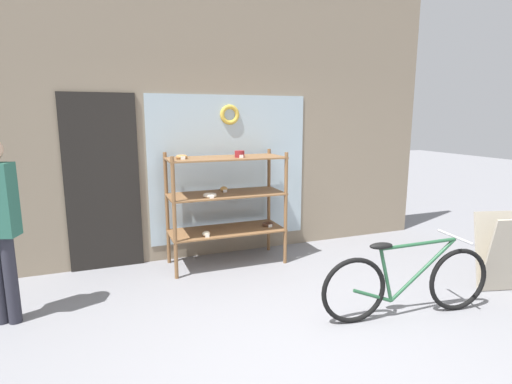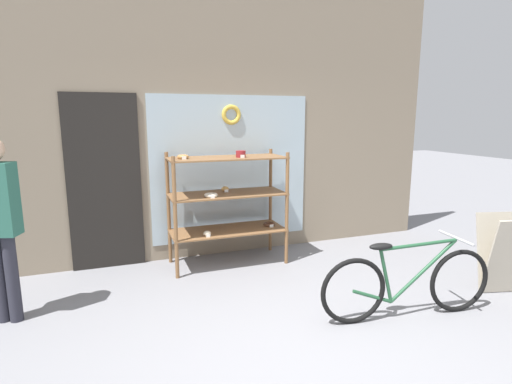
{
  "view_description": "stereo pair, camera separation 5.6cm",
  "coord_description": "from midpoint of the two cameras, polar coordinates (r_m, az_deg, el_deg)",
  "views": [
    {
      "loc": [
        -1.35,
        -2.35,
        1.83
      ],
      "look_at": [
        0.01,
        1.21,
        1.1
      ],
      "focal_mm": 28.0,
      "sensor_mm": 36.0,
      "label": 1
    },
    {
      "loc": [
        -1.3,
        -2.37,
        1.83
      ],
      "look_at": [
        0.01,
        1.21,
        1.1
      ],
      "focal_mm": 28.0,
      "sensor_mm": 36.0,
      "label": 2
    }
  ],
  "objects": [
    {
      "name": "ground_plane",
      "position": [
        3.27,
        7.54,
        -23.38
      ],
      "size": [
        30.0,
        30.0,
        0.0
      ],
      "primitive_type": "plane",
      "color": "gray"
    },
    {
      "name": "display_case",
      "position": [
        4.92,
        -4.64,
        -0.66
      ],
      "size": [
        1.41,
        0.58,
        1.42
      ],
      "color": "brown",
      "rests_on": "ground_plane"
    },
    {
      "name": "sandwich_board",
      "position": [
        4.95,
        31.51,
        -7.44
      ],
      "size": [
        0.56,
        0.49,
        0.82
      ],
      "rotation": [
        0.0,
        0.0,
        -0.25
      ],
      "color": "#B2A893",
      "rests_on": "ground_plane"
    },
    {
      "name": "bicycle",
      "position": [
        3.98,
        20.39,
        -11.98
      ],
      "size": [
        1.68,
        0.46,
        0.75
      ],
      "rotation": [
        0.0,
        0.0,
        -0.14
      ],
      "color": "black",
      "rests_on": "ground_plane"
    },
    {
      "name": "storefront_facade",
      "position": [
        5.22,
        -6.73,
        10.69
      ],
      "size": [
        6.36,
        0.13,
        3.75
      ],
      "color": "gray",
      "rests_on": "ground_plane"
    }
  ]
}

